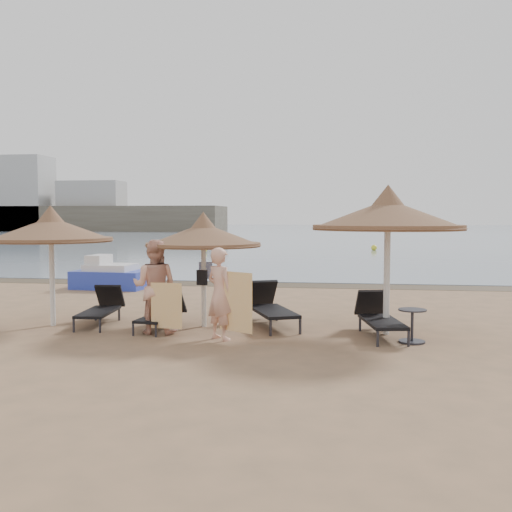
{
  "coord_description": "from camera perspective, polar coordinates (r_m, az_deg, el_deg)",
  "views": [
    {
      "loc": [
        2.84,
        -10.36,
        2.4
      ],
      "look_at": [
        1.23,
        1.2,
        1.58
      ],
      "focal_mm": 40.0,
      "sensor_mm": 36.0,
      "label": 1
    }
  ],
  "objects": [
    {
      "name": "towel_right",
      "position": [
        10.79,
        -2.05,
        -4.61
      ],
      "size": [
        0.71,
        0.43,
        1.14
      ],
      "rotation": [
        0.0,
        0.0,
        -0.54
      ],
      "color": "orange",
      "rests_on": "ground"
    },
    {
      "name": "towel_left",
      "position": [
        11.46,
        -8.96,
        -4.93
      ],
      "size": [
        0.65,
        0.08,
        0.91
      ],
      "rotation": [
        0.0,
        0.0,
        -0.09
      ],
      "color": "orange",
      "rests_on": "ground"
    },
    {
      "name": "lounger_far_left",
      "position": [
        13.23,
        -15.17,
        -4.97
      ],
      "size": [
        0.77,
        1.88,
        0.82
      ],
      "rotation": [
        0.0,
        0.0,
        0.09
      ],
      "color": "#2A2A31",
      "rests_on": "ground"
    },
    {
      "name": "far_shore",
      "position": [
        92.5,
        -9.65,
        4.26
      ],
      "size": [
        150.0,
        54.8,
        12.0
      ],
      "color": "#635B4D",
      "rests_on": "ground"
    },
    {
      "name": "person_right",
      "position": [
        11.06,
        -3.62,
        -3.05
      ],
      "size": [
        1.14,
        1.08,
        2.09
      ],
      "primitive_type": "imported",
      "rotation": [
        0.0,
        0.0,
        2.49
      ],
      "color": "#E4A48A",
      "rests_on": "ground"
    },
    {
      "name": "buoy_mid",
      "position": [
        40.58,
        11.72,
        0.82
      ],
      "size": [
        0.41,
        0.41,
        0.41
      ],
      "primitive_type": "sphere",
      "color": "yellow",
      "rests_on": "ground"
    },
    {
      "name": "bag_dark",
      "position": [
        12.25,
        -5.42,
        -2.16
      ],
      "size": [
        0.24,
        0.12,
        0.32
      ],
      "rotation": [
        0.0,
        0.0,
        -0.21
      ],
      "color": "black",
      "rests_on": "ground"
    },
    {
      "name": "pedal_boat",
      "position": [
        19.62,
        -14.37,
        -1.94
      ],
      "size": [
        2.48,
        1.58,
        1.11
      ],
      "rotation": [
        0.0,
        0.0,
        -0.07
      ],
      "color": "#283BB5",
      "rests_on": "ground"
    },
    {
      "name": "side_table",
      "position": [
        11.3,
        15.35,
        -6.85
      ],
      "size": [
        0.53,
        0.53,
        0.64
      ],
      "rotation": [
        0.0,
        0.0,
        0.27
      ],
      "color": "#2A2A31",
      "rests_on": "ground"
    },
    {
      "name": "bag_patterned",
      "position": [
        12.57,
        -5.07,
        -1.45
      ],
      "size": [
        0.31,
        0.18,
        0.37
      ],
      "rotation": [
        0.0,
        0.0,
        0.29
      ],
      "color": "white",
      "rests_on": "ground"
    },
    {
      "name": "palapa_right",
      "position": [
        11.76,
        13.04,
        3.98
      ],
      "size": [
        3.06,
        3.06,
        3.03
      ],
      "rotation": [
        0.0,
        0.0,
        -0.14
      ],
      "color": "silver",
      "rests_on": "ground"
    },
    {
      "name": "sea",
      "position": [
        90.43,
        6.16,
        2.47
      ],
      "size": [
        200.0,
        140.0,
        0.03
      ],
      "primitive_type": "cube",
      "color": "slate",
      "rests_on": "ground"
    },
    {
      "name": "palapa_center",
      "position": [
        12.34,
        -5.28,
        2.06
      ],
      "size": [
        2.52,
        2.52,
        2.49
      ],
      "rotation": [
        0.0,
        0.0,
        -0.22
      ],
      "color": "silver",
      "rests_on": "ground"
    },
    {
      "name": "ground",
      "position": [
        11.01,
        -7.3,
        -8.63
      ],
      "size": [
        160.0,
        160.0,
        0.0
      ],
      "primitive_type": "plane",
      "color": "#936D4C",
      "rests_on": "ground"
    },
    {
      "name": "palapa_left",
      "position": [
        13.17,
        -19.82,
        2.46
      ],
      "size": [
        2.66,
        2.66,
        2.64
      ],
      "rotation": [
        0.0,
        0.0,
        0.11
      ],
      "color": "silver",
      "rests_on": "ground"
    },
    {
      "name": "wet_sand_strip",
      "position": [
        20.1,
        -0.23,
        -2.84
      ],
      "size": [
        200.0,
        1.6,
        0.01
      ],
      "primitive_type": "cube",
      "color": "#4D3E2B",
      "rests_on": "ground"
    },
    {
      "name": "lounger_far_right",
      "position": [
        11.82,
        12.19,
        -5.9
      ],
      "size": [
        0.97,
        2.0,
        0.86
      ],
      "rotation": [
        0.0,
        0.0,
        0.18
      ],
      "color": "#2A2A31",
      "rests_on": "ground"
    },
    {
      "name": "person_left",
      "position": [
        11.83,
        -10.11,
        -2.29
      ],
      "size": [
        1.03,
        0.67,
        2.23
      ],
      "primitive_type": "imported",
      "rotation": [
        0.0,
        0.0,
        3.14
      ],
      "color": "#E4A48A",
      "rests_on": "ground"
    },
    {
      "name": "lounger_near_left",
      "position": [
        12.43,
        -9.32,
        -5.63
      ],
      "size": [
        0.74,
        1.7,
        0.74
      ],
      "rotation": [
        0.0,
        0.0,
        -0.12
      ],
      "color": "#2A2A31",
      "rests_on": "ground"
    },
    {
      "name": "lounger_near_right",
      "position": [
        12.62,
        1.34,
        -5.02
      ],
      "size": [
        1.46,
        2.19,
        0.94
      ],
      "rotation": [
        0.0,
        0.0,
        0.41
      ],
      "color": "#2A2A31",
      "rests_on": "ground"
    },
    {
      "name": "buoy_left",
      "position": [
        37.05,
        -5.24,
        0.58
      ],
      "size": [
        0.4,
        0.4,
        0.4
      ],
      "primitive_type": "sphere",
      "color": "yellow",
      "rests_on": "ground"
    }
  ]
}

